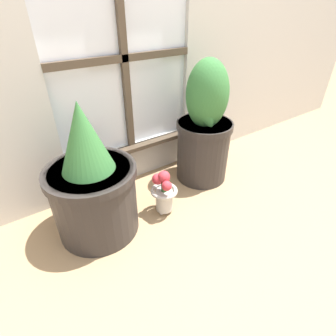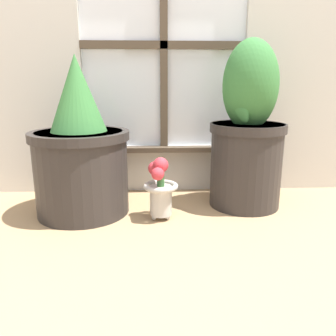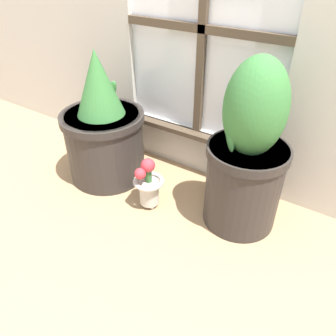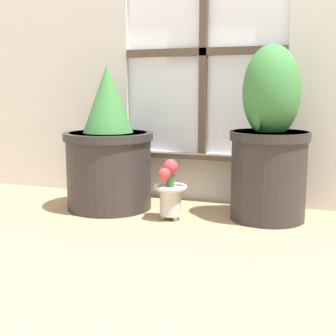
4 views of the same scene
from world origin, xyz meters
TOP-DOWN VIEW (x-y plane):
  - ground_plane at (0.00, 0.00)m, footprint 10.00×10.00m
  - potted_plant_left at (-0.35, 0.37)m, footprint 0.40×0.40m
  - potted_plant_right at (0.35, 0.43)m, footprint 0.33×0.33m
  - flower_vase at (-0.03, 0.28)m, footprint 0.14×0.14m

SIDE VIEW (x-z plane):
  - ground_plane at x=0.00m, z-range 0.00..0.00m
  - flower_vase at x=-0.03m, z-range 0.00..0.26m
  - potted_plant_left at x=-0.35m, z-range -0.07..0.58m
  - potted_plant_right at x=0.35m, z-range -0.04..0.67m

